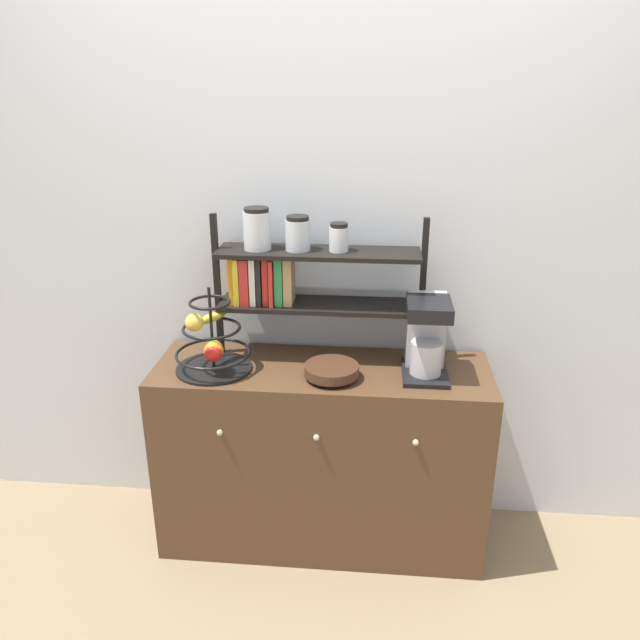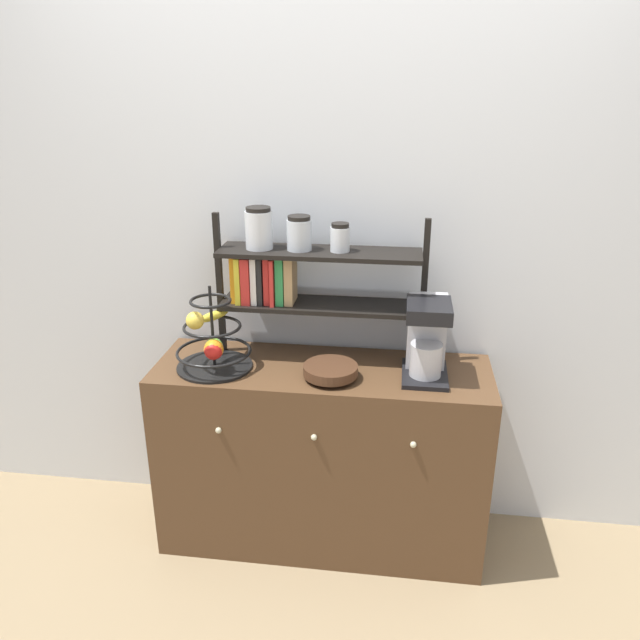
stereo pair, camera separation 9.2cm
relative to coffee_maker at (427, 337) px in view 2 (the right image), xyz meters
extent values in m
plane|color=#847051|center=(-0.40, -0.23, -0.97)|extent=(12.00, 12.00, 0.00)
cube|color=silver|center=(-0.40, 0.26, 0.33)|extent=(7.00, 0.05, 2.60)
cube|color=#4C331E|center=(-0.40, -0.01, -0.56)|extent=(1.34, 0.44, 0.82)
sphere|color=#B2AD8C|center=(-0.77, -0.23, -0.33)|extent=(0.02, 0.02, 0.02)
sphere|color=#B2AD8C|center=(-0.40, -0.23, -0.33)|extent=(0.02, 0.02, 0.02)
sphere|color=#B2AD8C|center=(-0.03, -0.23, -0.33)|extent=(0.02, 0.02, 0.02)
cube|color=black|center=(0.00, -0.03, -0.15)|extent=(0.17, 0.25, 0.02)
cube|color=#B7B7BC|center=(0.00, 0.04, 0.01)|extent=(0.15, 0.10, 0.29)
cylinder|color=#B7B7BC|center=(0.00, -0.05, -0.07)|extent=(0.12, 0.12, 0.13)
cube|color=black|center=(0.00, -0.04, 0.12)|extent=(0.17, 0.20, 0.06)
cylinder|color=black|center=(-0.83, -0.06, -0.15)|extent=(0.30, 0.30, 0.01)
cylinder|color=black|center=(-0.83, -0.06, 0.02)|extent=(0.01, 0.01, 0.33)
torus|color=black|center=(-0.83, -0.06, -0.09)|extent=(0.30, 0.30, 0.01)
torus|color=black|center=(-0.83, -0.06, 0.02)|extent=(0.23, 0.23, 0.01)
torus|color=black|center=(-0.83, -0.06, 0.13)|extent=(0.16, 0.16, 0.01)
sphere|color=red|center=(-0.81, -0.13, -0.05)|extent=(0.07, 0.07, 0.07)
sphere|color=#6BAD33|center=(-0.81, -0.10, -0.05)|extent=(0.07, 0.07, 0.07)
sphere|color=orange|center=(-0.81, -0.12, -0.05)|extent=(0.08, 0.08, 0.08)
ellipsoid|color=yellow|center=(-0.84, 0.00, 0.04)|extent=(0.11, 0.15, 0.04)
sphere|color=gold|center=(-0.88, -0.09, 0.06)|extent=(0.07, 0.07, 0.07)
cylinder|color=#422819|center=(-0.36, -0.09, -0.15)|extent=(0.12, 0.12, 0.02)
cylinder|color=#422819|center=(-0.36, -0.09, -0.12)|extent=(0.21, 0.21, 0.04)
cube|color=black|center=(-0.84, 0.11, 0.14)|extent=(0.02, 0.02, 0.59)
cube|color=black|center=(-0.02, 0.11, 0.14)|extent=(0.02, 0.02, 0.59)
cube|color=black|center=(-0.43, 0.11, 0.07)|extent=(0.80, 0.20, 0.02)
cube|color=black|center=(-0.43, 0.11, 0.29)|extent=(0.80, 0.20, 0.02)
cube|color=orange|center=(-0.77, 0.11, 0.17)|extent=(0.02, 0.12, 0.19)
cube|color=yellow|center=(-0.75, 0.11, 0.17)|extent=(0.02, 0.15, 0.19)
cube|color=red|center=(-0.72, 0.11, 0.17)|extent=(0.03, 0.15, 0.19)
cube|color=white|center=(-0.68, 0.11, 0.17)|extent=(0.02, 0.14, 0.19)
cube|color=black|center=(-0.66, 0.11, 0.17)|extent=(0.02, 0.14, 0.19)
cube|color=red|center=(-0.63, 0.11, 0.17)|extent=(0.02, 0.13, 0.19)
cube|color=red|center=(-0.61, 0.11, 0.17)|extent=(0.02, 0.16, 0.19)
cube|color=#2D8C47|center=(-0.58, 0.11, 0.17)|extent=(0.03, 0.13, 0.19)
cube|color=tan|center=(-0.55, 0.11, 0.17)|extent=(0.03, 0.12, 0.19)
cylinder|color=silver|center=(-0.67, 0.11, 0.37)|extent=(0.11, 0.11, 0.15)
cylinder|color=black|center=(-0.67, 0.11, 0.45)|extent=(0.10, 0.10, 0.02)
cylinder|color=silver|center=(-0.51, 0.11, 0.35)|extent=(0.10, 0.10, 0.12)
cylinder|color=black|center=(-0.51, 0.11, 0.42)|extent=(0.09, 0.09, 0.02)
cylinder|color=silver|center=(-0.35, 0.11, 0.34)|extent=(0.08, 0.08, 0.09)
cylinder|color=black|center=(-0.35, 0.11, 0.40)|extent=(0.07, 0.07, 0.02)
camera|label=1|loc=(-0.20, -2.24, 0.93)|focal=35.00mm
camera|label=2|loc=(-0.11, -2.23, 0.93)|focal=35.00mm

